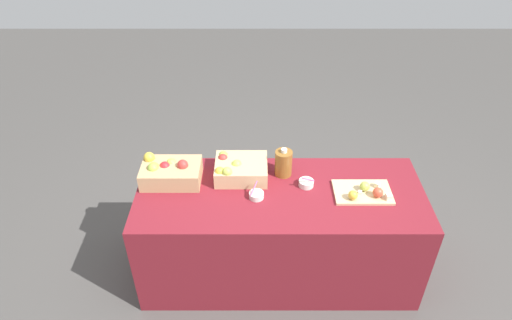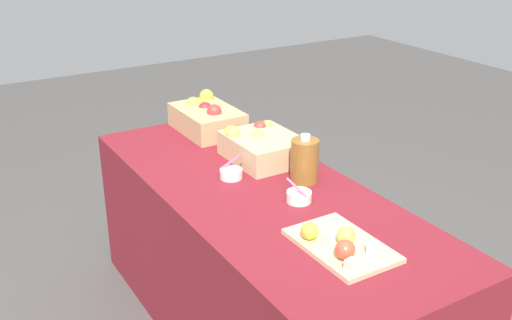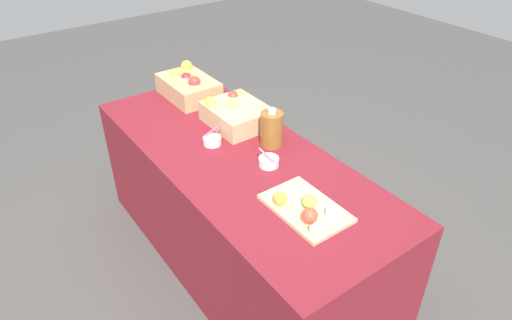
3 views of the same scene
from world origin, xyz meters
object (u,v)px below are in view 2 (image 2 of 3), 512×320
cutting_board_front (340,244)px  cider_jug (305,160)px  sample_bowl_mid (231,173)px  apple_crate_middle (262,146)px  sample_bowl_near (299,196)px  apple_crate_left (207,117)px

cutting_board_front → cider_jug: bearing=156.9°
sample_bowl_mid → cutting_board_front: bearing=2.3°
cutting_board_front → cider_jug: (-0.52, 0.22, 0.07)m
cutting_board_front → sample_bowl_mid: size_ratio=3.62×
apple_crate_middle → sample_bowl_mid: size_ratio=3.40×
sample_bowl_mid → cider_jug: size_ratio=0.50×
apple_crate_middle → sample_bowl_near: size_ratio=3.39×
sample_bowl_near → sample_bowl_mid: 0.35m
sample_bowl_mid → sample_bowl_near: bearing=19.7°
sample_bowl_near → apple_crate_left: bearing=176.0°
cutting_board_front → sample_bowl_near: size_ratio=3.61×
apple_crate_left → cider_jug: size_ratio=1.89×
apple_crate_left → cider_jug: 0.77m
apple_crate_left → cutting_board_front: 1.30m
apple_crate_middle → apple_crate_left: bearing=-174.9°
apple_crate_left → sample_bowl_near: (0.92, -0.06, -0.05)m
sample_bowl_near → sample_bowl_mid: size_ratio=1.00×
cutting_board_front → cider_jug: 0.57m
sample_bowl_near → cider_jug: (-0.15, 0.13, 0.07)m
apple_crate_left → cider_jug: bearing=4.9°
cider_jug → sample_bowl_near: bearing=-41.3°
sample_bowl_mid → cider_jug: cider_jug is taller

